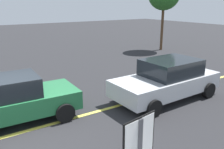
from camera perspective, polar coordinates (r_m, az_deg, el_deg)
ground_plane at (r=7.94m, az=-22.01°, el=-13.05°), size 80.00×80.00×0.00m
lane_marking_centre at (r=8.86m, az=-2.57°, el=-8.53°), size 28.00×0.16×0.01m
car_silver_behind_van at (r=9.91m, az=13.02°, el=-1.15°), size 4.62×2.16×1.62m
car_green_mid_road at (r=8.37m, az=-22.66°, el=-5.59°), size 4.12×2.05×1.56m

